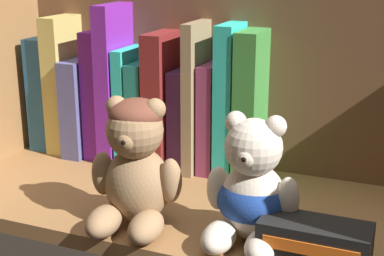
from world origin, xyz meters
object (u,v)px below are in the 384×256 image
book_3 (105,92)px  book_7 (167,98)px  book_1 (69,83)px  book_10 (214,116)px  book_5 (135,103)px  book_8 (186,117)px  book_11 (232,99)px  book_4 (120,81)px  book_6 (149,110)px  book_12 (253,104)px  book_2 (88,104)px  teddy_bear_larger (135,166)px  teddy_bear_smaller (252,192)px  book_0 (52,92)px  book_9 (200,96)px

book_3 → book_7: (11.16, 0.00, 0.15)cm
book_1 → book_10: size_ratio=1.35×
book_5 → book_8: size_ratio=1.18×
book_7 → book_11: bearing=0.0°
book_1 → book_3: 6.99cm
book_4 → book_11: size_ratio=1.10×
book_6 → book_10: size_ratio=0.97×
book_7 → book_12: book_12 is taller
book_2 → book_12: book_12 is taller
book_12 → teddy_bear_larger: book_12 is taller
book_6 → teddy_bear_smaller: book_6 is taller
book_4 → book_12: (22.20, 0.00, -1.46)cm
book_0 → book_7: bearing=0.0°
teddy_bear_larger → book_12: bearing=69.8°
book_9 → book_11: size_ratio=1.00×
book_9 → teddy_bear_larger: (0.34, -21.77, -3.74)cm
book_3 → book_4: 3.61cm
book_11 → teddy_bear_larger: (-4.76, -21.77, -3.70)cm
book_0 → book_5: book_0 is taller
book_11 → teddy_bear_larger: size_ratio=1.41×
book_5 → teddy_bear_larger: bearing=-61.8°
book_5 → book_11: size_ratio=0.80×
book_0 → book_7: book_7 is taller
book_8 → book_12: bearing=0.0°
book_2 → teddy_bear_smaller: book_2 is taller
book_1 → book_9: book_9 is taller
book_1 → book_4: bearing=0.0°
book_4 → book_11: 18.95cm
book_0 → book_10: 29.67cm
book_0 → book_2: 7.41cm
book_0 → book_9: 27.43cm
book_9 → book_6: bearing=180.0°
book_0 → book_12: 35.77cm
book_2 → book_4: bearing=0.0°
teddy_bear_larger → book_8: bearing=97.2°
book_3 → book_5: bearing=0.0°
book_0 → book_9: size_ratio=0.83×
book_1 → book_7: bearing=0.0°
book_1 → book_2: book_1 is taller
book_2 → book_9: book_9 is taller
book_1 → book_9: bearing=-0.0°
book_12 → book_2: bearing=180.0°
book_0 → book_10: size_ratio=1.13×
teddy_bear_smaller → book_5: bearing=141.8°
book_1 → book_0: bearing=180.0°
book_5 → book_8: 9.02cm
book_0 → book_9: bearing=-0.0°
teddy_bear_larger → book_6: bearing=112.8°
teddy_bear_larger → teddy_bear_smaller: (14.23, 1.41, -1.59)cm
book_2 → book_8: bearing=-0.0°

